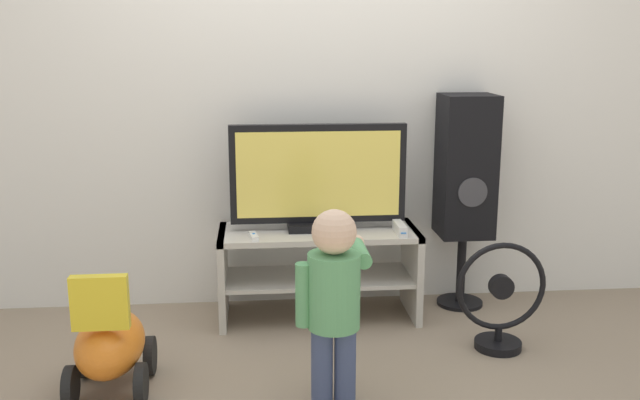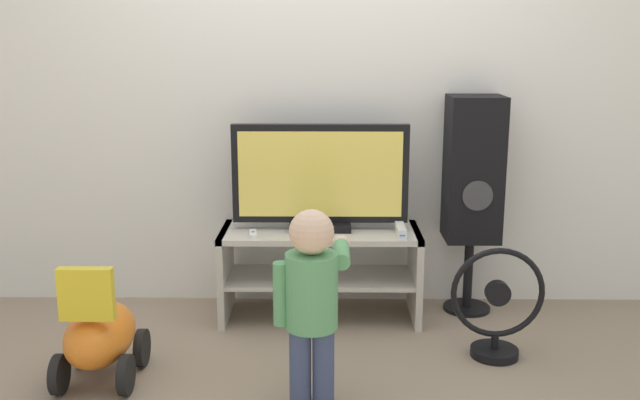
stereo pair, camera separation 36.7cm
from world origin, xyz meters
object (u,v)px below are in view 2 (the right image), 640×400
(game_console, at_px, (401,230))
(speaker_tower, at_px, (473,173))
(remote_primary, at_px, (253,234))
(child, at_px, (312,292))
(floor_fan, at_px, (497,309))
(television, at_px, (320,178))
(ride_on_toy, at_px, (100,335))

(game_console, relative_size, speaker_tower, 0.16)
(remote_primary, xyz_separation_m, child, (0.32, -0.82, -0.01))
(game_console, relative_size, remote_primary, 1.43)
(remote_primary, relative_size, floor_fan, 0.25)
(television, height_order, child, television)
(child, bearing_deg, television, 88.74)
(game_console, relative_size, ride_on_toy, 0.34)
(television, bearing_deg, remote_primary, -156.60)
(television, xyz_separation_m, floor_fan, (0.84, -0.51, -0.52))
(child, xyz_separation_m, ride_on_toy, (-0.94, 0.20, -0.28))
(game_console, bearing_deg, floor_fan, -42.43)
(speaker_tower, bearing_deg, television, -174.09)
(remote_primary, bearing_deg, floor_fan, -17.05)
(speaker_tower, xyz_separation_m, ride_on_toy, (-1.78, -0.86, -0.56))
(television, relative_size, speaker_tower, 0.78)
(floor_fan, bearing_deg, remote_primary, 162.95)
(child, height_order, speaker_tower, speaker_tower)
(game_console, height_order, floor_fan, game_console)
(television, height_order, remote_primary, television)
(television, bearing_deg, floor_fan, -31.36)
(child, xyz_separation_m, floor_fan, (0.86, 0.46, -0.25))
(television, relative_size, remote_primary, 6.95)
(television, relative_size, child, 1.11)
(television, bearing_deg, child, -91.26)
(remote_primary, xyz_separation_m, speaker_tower, (1.16, 0.23, 0.28))
(game_console, distance_m, floor_fan, 0.64)
(television, bearing_deg, speaker_tower, 5.91)
(speaker_tower, distance_m, ride_on_toy, 2.06)
(ride_on_toy, bearing_deg, floor_fan, 8.22)
(game_console, xyz_separation_m, remote_primary, (-0.76, -0.02, -0.02))
(game_console, xyz_separation_m, floor_fan, (0.42, -0.39, -0.27))
(remote_primary, height_order, speaker_tower, speaker_tower)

